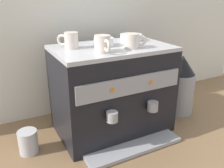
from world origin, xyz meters
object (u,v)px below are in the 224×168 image
at_px(espresso_machine, 112,90).
at_px(ceramic_bowl_1, 131,37).
at_px(milk_pitcher, 28,142).
at_px(coffee_grinder, 180,85).
at_px(ceramic_cup_0, 70,40).
at_px(ceramic_bowl_0, 104,42).
at_px(ceramic_cup_1, 103,44).
at_px(ceramic_cup_2, 132,41).

relative_size(espresso_machine, ceramic_bowl_1, 4.85).
bearing_deg(espresso_machine, milk_pitcher, -178.97).
distance_m(ceramic_bowl_1, coffee_grinder, 0.47).
distance_m(espresso_machine, milk_pitcher, 0.52).
relative_size(ceramic_cup_0, ceramic_bowl_1, 0.77).
distance_m(ceramic_bowl_0, ceramic_bowl_1, 0.21).
xyz_separation_m(ceramic_cup_1, ceramic_bowl_1, (0.27, 0.19, -0.02)).
bearing_deg(ceramic_bowl_1, espresso_machine, -151.92).
xyz_separation_m(ceramic_cup_0, milk_pitcher, (-0.28, -0.07, -0.48)).
xyz_separation_m(ceramic_cup_0, ceramic_bowl_0, (0.18, -0.02, -0.02)).
relative_size(ceramic_cup_2, ceramic_bowl_1, 0.89).
bearing_deg(espresso_machine, ceramic_cup_2, -49.78).
bearing_deg(ceramic_bowl_1, ceramic_cup_0, -174.93).
distance_m(ceramic_cup_1, ceramic_cup_2, 0.17).
distance_m(ceramic_bowl_0, milk_pitcher, 0.65).
height_order(ceramic_cup_1, milk_pitcher, ceramic_cup_1).
distance_m(ceramic_cup_2, coffee_grinder, 0.55).
relative_size(ceramic_cup_2, coffee_grinder, 0.29).
bearing_deg(ceramic_cup_1, espresso_machine, 42.79).
relative_size(ceramic_bowl_0, milk_pitcher, 0.87).
height_order(ceramic_cup_0, ceramic_bowl_1, ceramic_cup_0).
height_order(ceramic_cup_2, coffee_grinder, ceramic_cup_2).
xyz_separation_m(ceramic_cup_2, milk_pitcher, (-0.56, 0.08, -0.48)).
distance_m(ceramic_cup_2, milk_pitcher, 0.74).
bearing_deg(ceramic_cup_2, espresso_machine, 130.22).
height_order(ceramic_bowl_0, ceramic_bowl_1, ceramic_bowl_0).
relative_size(ceramic_bowl_1, coffee_grinder, 0.33).
bearing_deg(ceramic_cup_2, ceramic_cup_1, -176.77).
distance_m(ceramic_cup_1, coffee_grinder, 0.70).
bearing_deg(ceramic_bowl_1, ceramic_cup_1, -145.87).
distance_m(coffee_grinder, milk_pitcher, 0.99).
bearing_deg(ceramic_cup_0, ceramic_bowl_1, 5.07).
xyz_separation_m(ceramic_bowl_0, milk_pitcher, (-0.45, -0.04, -0.46)).
distance_m(espresso_machine, ceramic_bowl_1, 0.33).
bearing_deg(ceramic_cup_1, ceramic_cup_0, 125.59).
distance_m(ceramic_cup_0, ceramic_bowl_0, 0.18).
xyz_separation_m(ceramic_cup_0, ceramic_bowl_1, (0.38, 0.03, -0.02)).
height_order(ceramic_bowl_1, milk_pitcher, ceramic_bowl_1).
bearing_deg(coffee_grinder, ceramic_cup_1, -172.58).
xyz_separation_m(ceramic_cup_0, ceramic_cup_2, (0.28, -0.14, -0.00)).
bearing_deg(milk_pitcher, ceramic_cup_1, -12.40).
height_order(ceramic_cup_1, ceramic_bowl_1, ceramic_cup_1).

